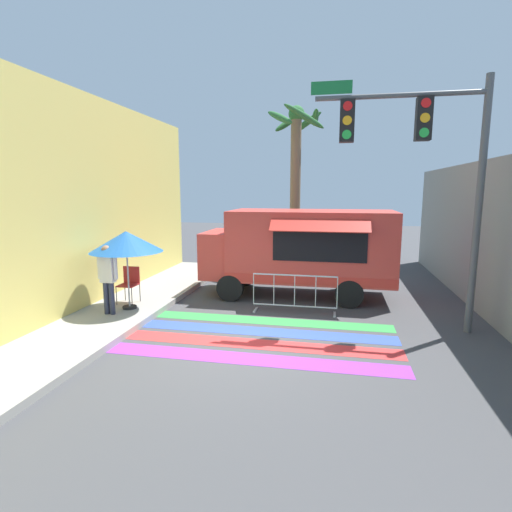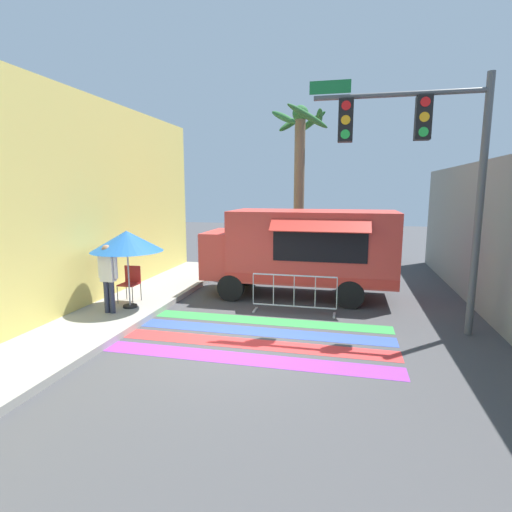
{
  "view_description": "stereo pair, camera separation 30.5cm",
  "coord_description": "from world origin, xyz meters",
  "px_view_note": "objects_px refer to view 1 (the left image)",
  "views": [
    {
      "loc": [
        1.78,
        -7.78,
        3.18
      ],
      "look_at": [
        -0.31,
        2.64,
        1.42
      ],
      "focal_mm": 28.0,
      "sensor_mm": 36.0,
      "label": 1
    },
    {
      "loc": [
        2.08,
        -7.71,
        3.18
      ],
      "look_at": [
        -0.31,
        2.64,
        1.42
      ],
      "focal_mm": 28.0,
      "sensor_mm": 36.0,
      "label": 2
    }
  ],
  "objects_px": {
    "traffic_signal_pole": "(423,152)",
    "barricade_front": "(295,294)",
    "food_truck": "(297,247)",
    "folding_chair": "(130,281)",
    "patio_umbrella": "(126,242)",
    "vendor_person": "(108,275)",
    "palm_tree": "(296,165)"
  },
  "relations": [
    {
      "from": "traffic_signal_pole",
      "to": "barricade_front",
      "type": "bearing_deg",
      "value": 166.54
    },
    {
      "from": "food_truck",
      "to": "barricade_front",
      "type": "xyz_separation_m",
      "value": [
        0.14,
        -1.75,
        -0.98
      ]
    },
    {
      "from": "food_truck",
      "to": "folding_chair",
      "type": "xyz_separation_m",
      "value": [
        -4.31,
        -2.16,
        -0.75
      ]
    },
    {
      "from": "traffic_signal_pole",
      "to": "patio_umbrella",
      "type": "xyz_separation_m",
      "value": [
        -6.97,
        -0.28,
        -2.1
      ]
    },
    {
      "from": "food_truck",
      "to": "vendor_person",
      "type": "distance_m",
      "value": 5.38
    },
    {
      "from": "food_truck",
      "to": "barricade_front",
      "type": "relative_size",
      "value": 2.54
    },
    {
      "from": "traffic_signal_pole",
      "to": "folding_chair",
      "type": "relative_size",
      "value": 5.71
    },
    {
      "from": "folding_chair",
      "to": "palm_tree",
      "type": "relative_size",
      "value": 0.15
    },
    {
      "from": "food_truck",
      "to": "palm_tree",
      "type": "bearing_deg",
      "value": 96.5
    },
    {
      "from": "patio_umbrella",
      "to": "palm_tree",
      "type": "height_order",
      "value": "palm_tree"
    },
    {
      "from": "vendor_person",
      "to": "palm_tree",
      "type": "xyz_separation_m",
      "value": [
        3.85,
        6.98,
        2.99
      ]
    },
    {
      "from": "folding_chair",
      "to": "vendor_person",
      "type": "relative_size",
      "value": 0.57
    },
    {
      "from": "traffic_signal_pole",
      "to": "vendor_person",
      "type": "xyz_separation_m",
      "value": [
        -7.21,
        -0.82,
        -2.87
      ]
    },
    {
      "from": "patio_umbrella",
      "to": "vendor_person",
      "type": "distance_m",
      "value": 0.96
    },
    {
      "from": "traffic_signal_pole",
      "to": "vendor_person",
      "type": "height_order",
      "value": "traffic_signal_pole"
    },
    {
      "from": "folding_chair",
      "to": "barricade_front",
      "type": "relative_size",
      "value": 0.44
    },
    {
      "from": "folding_chair",
      "to": "palm_tree",
      "type": "xyz_separation_m",
      "value": [
        3.89,
        5.9,
        3.38
      ]
    },
    {
      "from": "food_truck",
      "to": "palm_tree",
      "type": "height_order",
      "value": "palm_tree"
    },
    {
      "from": "palm_tree",
      "to": "barricade_front",
      "type": "bearing_deg",
      "value": -84.16
    },
    {
      "from": "patio_umbrella",
      "to": "palm_tree",
      "type": "xyz_separation_m",
      "value": [
        3.62,
        6.44,
        2.23
      ]
    },
    {
      "from": "barricade_front",
      "to": "folding_chair",
      "type": "bearing_deg",
      "value": -174.79
    },
    {
      "from": "food_truck",
      "to": "traffic_signal_pole",
      "type": "xyz_separation_m",
      "value": [
        2.93,
        -2.42,
        2.51
      ]
    },
    {
      "from": "folding_chair",
      "to": "barricade_front",
      "type": "distance_m",
      "value": 4.48
    },
    {
      "from": "traffic_signal_pole",
      "to": "folding_chair",
      "type": "height_order",
      "value": "traffic_signal_pole"
    },
    {
      "from": "vendor_person",
      "to": "barricade_front",
      "type": "height_order",
      "value": "vendor_person"
    },
    {
      "from": "traffic_signal_pole",
      "to": "folding_chair",
      "type": "bearing_deg",
      "value": 177.92
    },
    {
      "from": "food_truck",
      "to": "traffic_signal_pole",
      "type": "bearing_deg",
      "value": -39.57
    },
    {
      "from": "food_truck",
      "to": "palm_tree",
      "type": "relative_size",
      "value": 0.89
    },
    {
      "from": "patio_umbrella",
      "to": "vendor_person",
      "type": "bearing_deg",
      "value": -113.64
    },
    {
      "from": "food_truck",
      "to": "traffic_signal_pole",
      "type": "distance_m",
      "value": 4.55
    },
    {
      "from": "food_truck",
      "to": "traffic_signal_pole",
      "type": "relative_size",
      "value": 1.01
    },
    {
      "from": "traffic_signal_pole",
      "to": "palm_tree",
      "type": "relative_size",
      "value": 0.88
    }
  ]
}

